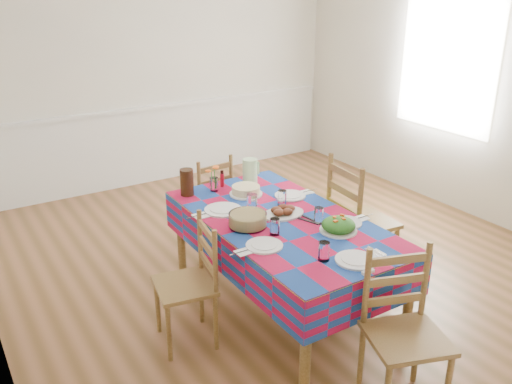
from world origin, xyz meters
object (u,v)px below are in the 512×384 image
Objects in this scene: dining_table at (282,229)px; chair_left at (190,284)px; green_pitcher at (250,171)px; meat_platter at (283,212)px; chair_right at (358,222)px; chair_far at (208,202)px; tea_pitcher at (187,182)px; chair_near at (403,333)px.

dining_table is 2.11× the size of chair_left.
green_pitcher reaches higher than chair_left.
green_pitcher is (0.14, 0.67, 0.08)m from meat_platter.
chair_right reaches higher than green_pitcher.
chair_far is at bearing 37.32° from chair_right.
tea_pitcher is 0.24× the size of chair_far.
chair_left is at bearing 95.75° from chair_right.
chair_near is at bearing -91.31° from meat_platter.
dining_table is 0.77m from green_pitcher.
chair_near is 2.32m from chair_far.
green_pitcher reaches higher than meat_platter.
meat_platter is at bearing 85.74° from chair_far.
green_pitcher is 1.93m from chair_near.
chair_far is 1.37m from chair_right.
meat_platter is 0.36× the size of chair_far.
chair_right is (0.72, -1.16, 0.08)m from chair_far.
tea_pitcher is 0.24× the size of chair_left.
chair_right is (0.68, -0.05, -0.23)m from meat_platter.
dining_table is at bearing 95.65° from chair_right.
chair_right reaches higher than dining_table.
dining_table is at bearing 100.76° from chair_left.
tea_pitcher is 1.37m from chair_right.
chair_near is at bearing 153.82° from chair_right.
chair_right reaches higher than meat_platter.
dining_table is 1.17m from chair_near.
chair_right is at bearing -34.96° from tea_pitcher.
chair_left is at bearing -141.14° from green_pitcher.
tea_pitcher is 0.67m from chair_far.
tea_pitcher reaches higher than meat_platter.
chair_near is 1.08× the size of chair_far.
dining_table is 5.76× the size of meat_platter.
chair_left is at bearing 51.41° from chair_far.
dining_table is 2.10× the size of chair_far.
chair_far is 0.84× the size of chair_right.
tea_pitcher is at bearing 60.34° from chair_right.
chair_left is 0.84× the size of chair_right.
dining_table is 0.74m from chair_right.
green_pitcher is at bearing -4.27° from tea_pitcher.
chair_right is (1.10, -0.77, -0.31)m from tea_pitcher.
tea_pitcher is 0.22× the size of chair_near.
green_pitcher is 0.24× the size of chair_far.
chair_near reaches higher than chair_left.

